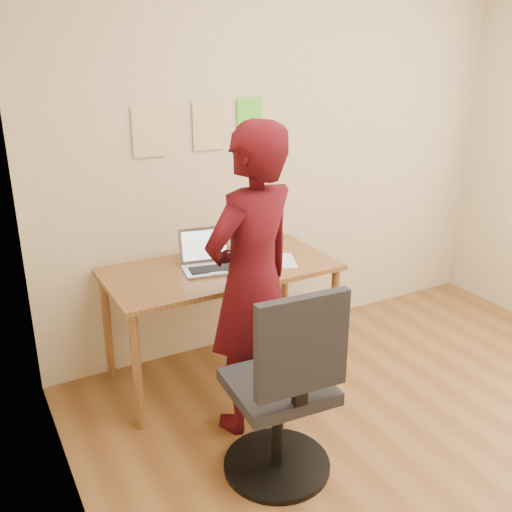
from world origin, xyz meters
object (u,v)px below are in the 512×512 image
desk (221,280)px  office_chair (284,399)px  phone (269,271)px  person (252,282)px  laptop (208,260)px

desk → office_chair: 1.04m
phone → person: size_ratio=0.08×
desk → person: person is taller
desk → office_chair: size_ratio=1.35×
laptop → phone: bearing=-28.3°
phone → person: (-0.28, -0.31, 0.10)m
person → office_chair: bearing=61.7°
desk → office_chair: bearing=-98.6°
laptop → phone: (0.29, -0.24, -0.05)m
laptop → person: (0.01, -0.54, 0.05)m
desk → person: bearing=-96.8°
desk → person: size_ratio=0.83×
desk → laptop: laptop is taller
desk → phone: 0.32m
desk → phone: phone is taller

